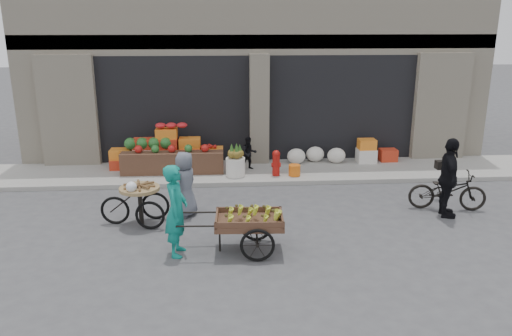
{
  "coord_description": "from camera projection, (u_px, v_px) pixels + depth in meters",
  "views": [
    {
      "loc": [
        -1.09,
        -9.38,
        4.16
      ],
      "look_at": [
        -0.37,
        0.98,
        1.1
      ],
      "focal_mm": 35.0,
      "sensor_mm": 36.0,
      "label": 1
    }
  ],
  "objects": [
    {
      "name": "vendor_grey",
      "position": [
        185.0,
        184.0,
        10.93
      ],
      "size": [
        0.75,
        0.85,
        1.46
      ],
      "primitive_type": "imported",
      "rotation": [
        0.0,
        0.0,
        -2.08
      ],
      "color": "slate",
      "rests_on": "ground"
    },
    {
      "name": "cyclist",
      "position": [
        449.0,
        178.0,
        10.84
      ],
      "size": [
        0.63,
        1.1,
        1.77
      ],
      "primitive_type": "imported",
      "rotation": [
        0.0,
        0.0,
        1.37
      ],
      "color": "black",
      "rests_on": "ground"
    },
    {
      "name": "sidewalk",
      "position": [
        262.0,
        172.0,
        14.13
      ],
      "size": [
        18.0,
        2.2,
        0.12
      ],
      "primitive_type": "cube",
      "color": "gray",
      "rests_on": "ground"
    },
    {
      "name": "vendor_woman",
      "position": [
        176.0,
        210.0,
        9.05
      ],
      "size": [
        0.47,
        0.66,
        1.72
      ],
      "primitive_type": "imported",
      "rotation": [
        0.0,
        0.0,
        1.48
      ],
      "color": "#108173",
      "rests_on": "ground"
    },
    {
      "name": "banana_cart",
      "position": [
        247.0,
        219.0,
        9.23
      ],
      "size": [
        2.18,
        0.98,
        0.89
      ],
      "rotation": [
        0.0,
        0.0,
        -0.04
      ],
      "color": "brown",
      "rests_on": "ground"
    },
    {
      "name": "pineapple_bin",
      "position": [
        236.0,
        167.0,
        13.51
      ],
      "size": [
        0.52,
        0.52,
        0.5
      ],
      "primitive_type": "cylinder",
      "color": "silver",
      "rests_on": "sidewalk"
    },
    {
      "name": "seated_person",
      "position": [
        249.0,
        153.0,
        14.05
      ],
      "size": [
        0.51,
        0.43,
        0.93
      ],
      "primitive_type": "imported",
      "rotation": [
        0.0,
        0.0,
        0.17
      ],
      "color": "black",
      "rests_on": "sidewalk"
    },
    {
      "name": "building",
      "position": [
        253.0,
        46.0,
        16.96
      ],
      "size": [
        14.0,
        6.45,
        7.0
      ],
      "color": "beige",
      "rests_on": "ground"
    },
    {
      "name": "tricycle_cart",
      "position": [
        140.0,
        199.0,
        10.49
      ],
      "size": [
        1.44,
        0.9,
        0.95
      ],
      "rotation": [
        0.0,
        0.0,
        -0.07
      ],
      "color": "#9E7F51",
      "rests_on": "ground"
    },
    {
      "name": "fire_hydrant",
      "position": [
        276.0,
        162.0,
        13.5
      ],
      "size": [
        0.22,
        0.22,
        0.71
      ],
      "color": "#A5140F",
      "rests_on": "sidewalk"
    },
    {
      "name": "ground",
      "position": [
        278.0,
        232.0,
        10.22
      ],
      "size": [
        80.0,
        80.0,
        0.0
      ],
      "primitive_type": "plane",
      "color": "#424244",
      "rests_on": "ground"
    },
    {
      "name": "fruit_display",
      "position": [
        173.0,
        150.0,
        14.06
      ],
      "size": [
        3.1,
        1.12,
        1.24
      ],
      "color": "red",
      "rests_on": "sidewalk"
    },
    {
      "name": "bicycle",
      "position": [
        447.0,
        191.0,
        11.36
      ],
      "size": [
        1.8,
        0.92,
        0.9
      ],
      "primitive_type": "imported",
      "rotation": [
        0.0,
        0.0,
        1.37
      ],
      "color": "black",
      "rests_on": "ground"
    },
    {
      "name": "orange_bucket",
      "position": [
        294.0,
        170.0,
        13.55
      ],
      "size": [
        0.32,
        0.32,
        0.3
      ],
      "primitive_type": "cylinder",
      "color": "orange",
      "rests_on": "sidewalk"
    },
    {
      "name": "right_bay_goods",
      "position": [
        348.0,
        153.0,
        14.78
      ],
      "size": [
        3.35,
        0.6,
        0.7
      ],
      "color": "silver",
      "rests_on": "sidewalk"
    }
  ]
}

